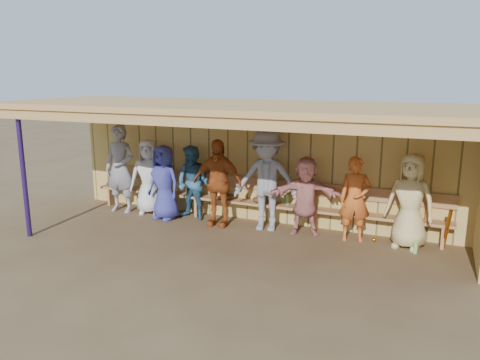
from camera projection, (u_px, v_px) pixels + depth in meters
name	position (u px, v px, depth m)	size (l,w,h in m)	color
ground	(233.00, 238.00, 8.74)	(90.00, 90.00, 0.00)	brown
player_a	(120.00, 169.00, 10.30)	(0.71, 0.47, 1.95)	gray
player_b	(149.00, 177.00, 10.21)	(0.80, 0.52, 1.65)	silver
player_c	(193.00, 183.00, 9.79)	(0.76, 0.59, 1.56)	#2E5C80
player_d	(218.00, 183.00, 9.35)	(1.03, 0.43, 1.77)	#A84B1A
player_e	(266.00, 180.00, 9.05)	(1.29, 0.74, 1.99)	gray
player_f	(306.00, 196.00, 8.86)	(1.39, 0.44, 1.50)	tan
player_g	(355.00, 199.00, 8.49)	(0.57, 0.37, 1.56)	#CB5C20
player_h	(410.00, 201.00, 8.11)	(0.82, 0.54, 1.69)	#D4BB77
player_extra	(164.00, 182.00, 9.78)	(0.77, 0.50, 1.58)	#33368C
dugout_structure	(266.00, 145.00, 8.84)	(8.80, 3.20, 2.50)	tan
bench	(255.00, 197.00, 9.63)	(7.60, 0.34, 0.93)	#AE7A4A
dugout_equipment	(232.00, 198.00, 9.70)	(7.40, 0.62, 0.80)	#CD6A18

